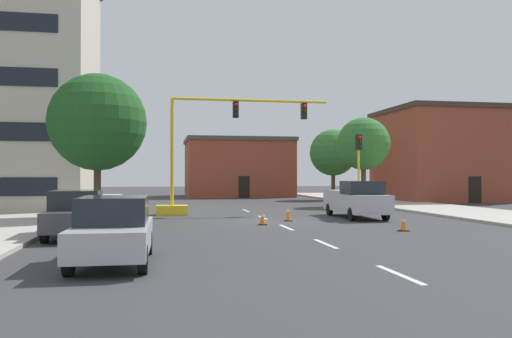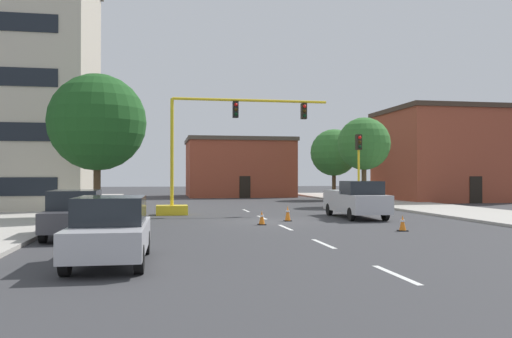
# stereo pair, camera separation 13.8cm
# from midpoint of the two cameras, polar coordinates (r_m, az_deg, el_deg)

# --- Properties ---
(ground_plane) EXTENTS (160.00, 160.00, 0.00)m
(ground_plane) POSITION_cam_midpoint_polar(r_m,az_deg,el_deg) (25.99, 1.61, -5.75)
(ground_plane) COLOR #38383A
(sidewalk_left) EXTENTS (6.00, 56.00, 0.14)m
(sidewalk_left) POSITION_cam_midpoint_polar(r_m,az_deg,el_deg) (34.20, -22.81, -4.36)
(sidewalk_left) COLOR #B2ADA3
(sidewalk_left) RESTS_ON ground_plane
(sidewalk_right) EXTENTS (6.00, 56.00, 0.14)m
(sidewalk_right) POSITION_cam_midpoint_polar(r_m,az_deg,el_deg) (37.99, 18.13, -4.00)
(sidewalk_right) COLOR #B2ADA3
(sidewalk_right) RESTS_ON ground_plane
(lane_stripe_seg_0) EXTENTS (0.16, 2.40, 0.01)m
(lane_stripe_seg_0) POSITION_cam_midpoint_polar(r_m,az_deg,el_deg) (12.75, 15.05, -11.04)
(lane_stripe_seg_0) COLOR silver
(lane_stripe_seg_0) RESTS_ON ground_plane
(lane_stripe_seg_1) EXTENTS (0.16, 2.40, 0.01)m
(lane_stripe_seg_1) POSITION_cam_midpoint_polar(r_m,az_deg,el_deg) (17.82, 7.36, -8.08)
(lane_stripe_seg_1) COLOR silver
(lane_stripe_seg_1) RESTS_ON ground_plane
(lane_stripe_seg_2) EXTENTS (0.16, 2.40, 0.01)m
(lane_stripe_seg_2) POSITION_cam_midpoint_polar(r_m,az_deg,el_deg) (23.08, 3.17, -6.38)
(lane_stripe_seg_2) COLOR silver
(lane_stripe_seg_2) RESTS_ON ground_plane
(lane_stripe_seg_3) EXTENTS (0.16, 2.40, 0.01)m
(lane_stripe_seg_3) POSITION_cam_midpoint_polar(r_m,az_deg,el_deg) (28.44, 0.56, -5.30)
(lane_stripe_seg_3) COLOR silver
(lane_stripe_seg_3) RESTS_ON ground_plane
(lane_stripe_seg_4) EXTENTS (0.16, 2.40, 0.01)m
(lane_stripe_seg_4) POSITION_cam_midpoint_polar(r_m,az_deg,el_deg) (33.84, -1.21, -4.56)
(lane_stripe_seg_4) COLOR silver
(lane_stripe_seg_4) RESTS_ON ground_plane
(building_brick_center) EXTENTS (11.24, 9.46, 6.22)m
(building_brick_center) POSITION_cam_midpoint_polar(r_m,az_deg,el_deg) (56.76, -2.11, 0.16)
(building_brick_center) COLOR brown
(building_brick_center) RESTS_ON ground_plane
(building_row_right) EXTENTS (10.58, 9.78, 8.26)m
(building_row_right) POSITION_cam_midpoint_polar(r_m,az_deg,el_deg) (50.19, 19.71, 1.48)
(building_row_right) COLOR brown
(building_row_right) RESTS_ON ground_plane
(traffic_signal_gantry) EXTENTS (10.18, 1.20, 6.83)m
(traffic_signal_gantry) POSITION_cam_midpoint_polar(r_m,az_deg,el_deg) (30.65, -6.71, -0.65)
(traffic_signal_gantry) COLOR yellow
(traffic_signal_gantry) RESTS_ON ground_plane
(traffic_light_pole_right) EXTENTS (0.32, 0.47, 4.80)m
(traffic_light_pole_right) POSITION_cam_midpoint_polar(r_m,az_deg,el_deg) (32.69, 11.02, 1.50)
(traffic_light_pole_right) COLOR yellow
(traffic_light_pole_right) RESTS_ON ground_plane
(tree_right_far) EXTENTS (4.33, 4.33, 6.57)m
(tree_right_far) POSITION_cam_midpoint_polar(r_m,az_deg,el_deg) (49.02, 8.33, 1.78)
(tree_right_far) COLOR #4C3823
(tree_right_far) RESTS_ON ground_plane
(tree_left_near) EXTENTS (4.94, 4.94, 7.47)m
(tree_left_near) POSITION_cam_midpoint_polar(r_m,az_deg,el_deg) (27.94, -17.03, 4.87)
(tree_left_near) COLOR #4C3823
(tree_left_near) RESTS_ON ground_plane
(tree_right_mid) EXTENTS (3.88, 3.88, 6.56)m
(tree_right_mid) POSITION_cam_midpoint_polar(r_m,az_deg,el_deg) (39.37, 11.55, 2.69)
(tree_right_mid) COLOR #4C3823
(tree_right_mid) RESTS_ON ground_plane
(pickup_truck_silver) EXTENTS (2.09, 5.43, 1.99)m
(pickup_truck_silver) POSITION_cam_midpoint_polar(r_m,az_deg,el_deg) (28.63, 10.75, -3.31)
(pickup_truck_silver) COLOR #BCBCC1
(pickup_truck_silver) RESTS_ON ground_plane
(sedan_silver_near_left) EXTENTS (1.94, 4.53, 1.74)m
(sedan_silver_near_left) POSITION_cam_midpoint_polar(r_m,az_deg,el_deg) (14.16, -15.56, -6.38)
(sedan_silver_near_left) COLOR #B7B7BC
(sedan_silver_near_left) RESTS_ON ground_plane
(sedan_dark_gray_mid_left) EXTENTS (1.97, 4.55, 1.74)m
(sedan_dark_gray_mid_left) POSITION_cam_midpoint_polar(r_m,az_deg,el_deg) (20.54, -19.20, -4.58)
(sedan_dark_gray_mid_left) COLOR #3D3D42
(sedan_dark_gray_mid_left) RESTS_ON ground_plane
(traffic_cone_roadside_a) EXTENTS (0.36, 0.36, 0.66)m
(traffic_cone_roadside_a) POSITION_cam_midpoint_polar(r_m,az_deg,el_deg) (22.39, 15.62, -5.71)
(traffic_cone_roadside_a) COLOR black
(traffic_cone_roadside_a) RESTS_ON ground_plane
(traffic_cone_roadside_b) EXTENTS (0.36, 0.36, 0.78)m
(traffic_cone_roadside_b) POSITION_cam_midpoint_polar(r_m,az_deg,el_deg) (26.23, 3.39, -4.86)
(traffic_cone_roadside_b) COLOR black
(traffic_cone_roadside_b) RESTS_ON ground_plane
(traffic_cone_roadside_c) EXTENTS (0.36, 0.36, 0.66)m
(traffic_cone_roadside_c) POSITION_cam_midpoint_polar(r_m,az_deg,el_deg) (24.22, 0.56, -5.35)
(traffic_cone_roadside_c) COLOR black
(traffic_cone_roadside_c) RESTS_ON ground_plane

